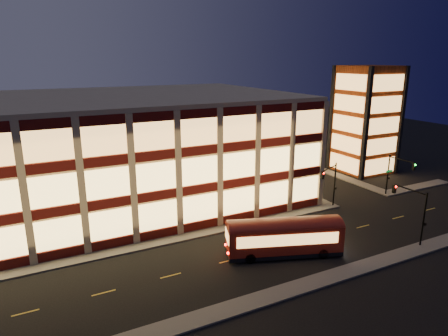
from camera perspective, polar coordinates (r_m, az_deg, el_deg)
ground at (r=43.69m, az=-7.85°, el=-10.81°), size 200.00×200.00×0.00m
sidewalk_office_south at (r=43.76m, az=-12.07°, el=-10.87°), size 54.00×2.00×0.15m
sidewalk_office_east at (r=67.57m, az=5.75°, el=-1.06°), size 2.00×30.00×0.15m
sidewalk_tower_south at (r=67.74m, az=25.57°, el=-2.51°), size 14.00×2.00×0.15m
sidewalk_tower_west at (r=73.96m, az=12.92°, el=0.08°), size 2.00×30.00×0.15m
sidewalk_near at (r=33.31m, az=0.20°, el=-19.67°), size 100.00×2.00×0.15m
office_building at (r=56.20m, az=-16.79°, el=2.50°), size 50.45×30.45×14.50m
stair_tower at (r=72.64m, az=19.54°, el=6.50°), size 8.60×8.60×18.00m
traffic_signal_far at (r=53.27m, az=14.98°, el=-1.55°), size 3.79×1.87×6.00m
traffic_signal_right at (r=60.72m, az=23.47°, el=-0.26°), size 1.20×4.37×6.00m
traffic_signal_near at (r=47.05m, az=25.36°, el=-4.82°), size 0.32×4.45×6.00m
trolley_bus at (r=40.82m, az=8.58°, el=-9.46°), size 11.75×6.59×3.88m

